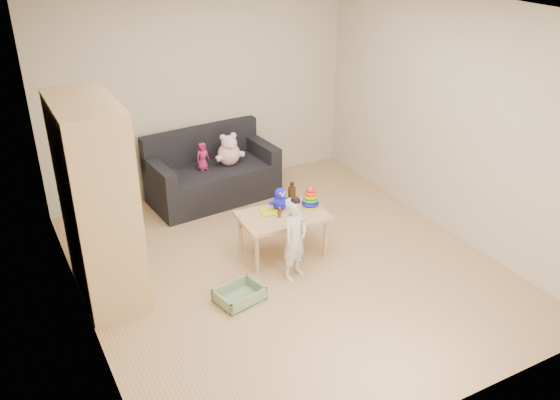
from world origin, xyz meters
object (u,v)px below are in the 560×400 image
toddler (295,240)px  play_table (283,234)px  sofa (213,183)px  wardrobe (97,203)px

toddler → play_table: bearing=52.5°
sofa → toddler: (0.04, -2.01, 0.20)m
play_table → toddler: size_ratio=1.07×
wardrobe → play_table: (1.80, -0.21, -0.72)m
sofa → wardrobe: bearing=-145.0°
play_table → toddler: bearing=-103.2°
sofa → toddler: bearing=-93.5°
wardrobe → play_table: size_ratio=2.12×
sofa → play_table: 1.59m
wardrobe → play_table: bearing=-6.6°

